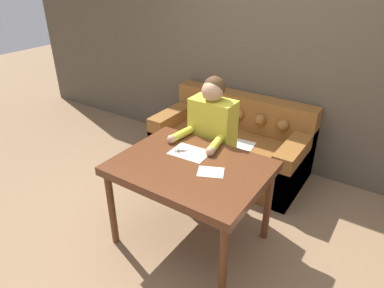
% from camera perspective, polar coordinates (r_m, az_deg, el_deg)
% --- Properties ---
extents(ground_plane, '(16.00, 16.00, 0.00)m').
position_cam_1_polar(ground_plane, '(3.12, -0.20, -16.32)').
color(ground_plane, '#846647').
extents(wall_back, '(8.00, 0.06, 2.60)m').
position_cam_1_polar(wall_back, '(3.90, 14.69, 14.17)').
color(wall_back, brown).
rests_on(wall_back, ground_plane).
extents(dining_table, '(1.18, 0.90, 0.78)m').
position_cam_1_polar(dining_table, '(2.73, -0.28, -4.89)').
color(dining_table, '#562D19').
rests_on(dining_table, ground_plane).
extents(couch, '(1.71, 0.86, 0.84)m').
position_cam_1_polar(couch, '(3.99, 6.57, -0.19)').
color(couch, brown).
rests_on(couch, ground_plane).
extents(person, '(0.47, 0.56, 1.31)m').
position_cam_1_polar(person, '(3.24, 3.27, 0.07)').
color(person, '#33281E').
rests_on(person, ground_plane).
extents(pattern_paper_main, '(0.33, 0.24, 0.00)m').
position_cam_1_polar(pattern_paper_main, '(2.84, -0.36, -1.45)').
color(pattern_paper_main, beige).
rests_on(pattern_paper_main, dining_table).
extents(pattern_paper_offcut, '(0.24, 0.22, 0.00)m').
position_cam_1_polar(pattern_paper_offcut, '(2.59, 3.14, -4.69)').
color(pattern_paper_offcut, beige).
rests_on(pattern_paper_offcut, dining_table).
extents(scissors, '(0.21, 0.18, 0.01)m').
position_cam_1_polar(scissors, '(2.86, -1.44, -1.21)').
color(scissors, silver).
rests_on(scissors, dining_table).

